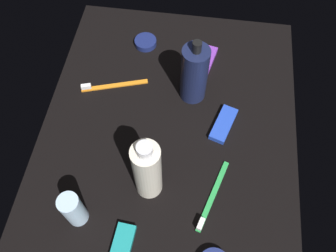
% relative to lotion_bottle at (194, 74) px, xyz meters
% --- Properties ---
extents(ground_plane, '(0.84, 0.64, 0.01)m').
position_rel_lotion_bottle_xyz_m(ground_plane, '(-0.13, 0.05, -0.09)').
color(ground_plane, black).
extents(lotion_bottle, '(0.07, 0.07, 0.19)m').
position_rel_lotion_bottle_xyz_m(lotion_bottle, '(0.00, 0.00, 0.00)').
color(lotion_bottle, '#171E40').
rests_on(lotion_bottle, ground_plane).
extents(bodywash_bottle, '(0.06, 0.06, 0.20)m').
position_rel_lotion_bottle_xyz_m(bodywash_bottle, '(-0.27, 0.07, 0.01)').
color(bodywash_bottle, silver).
rests_on(bodywash_bottle, ground_plane).
extents(deodorant_stick, '(0.04, 0.04, 0.11)m').
position_rel_lotion_bottle_xyz_m(deodorant_stick, '(-0.36, 0.21, -0.03)').
color(deodorant_stick, silver).
rests_on(deodorant_stick, ground_plane).
extents(toothbrush_orange, '(0.07, 0.18, 0.02)m').
position_rel_lotion_bottle_xyz_m(toothbrush_orange, '(-0.01, 0.22, -0.08)').
color(toothbrush_orange, orange).
rests_on(toothbrush_orange, ground_plane).
extents(toothbrush_green, '(0.18, 0.06, 0.02)m').
position_rel_lotion_bottle_xyz_m(toothbrush_green, '(-0.29, -0.07, -0.08)').
color(toothbrush_green, green).
rests_on(toothbrush_green, ground_plane).
extents(snack_bar_teal, '(0.11, 0.05, 0.01)m').
position_rel_lotion_bottle_xyz_m(snack_bar_teal, '(-0.42, 0.11, -0.08)').
color(snack_bar_teal, teal).
rests_on(snack_bar_teal, ground_plane).
extents(snack_bar_blue, '(0.11, 0.07, 0.01)m').
position_rel_lotion_bottle_xyz_m(snack_bar_blue, '(-0.09, -0.09, -0.08)').
color(snack_bar_blue, blue).
rests_on(snack_bar_blue, ground_plane).
extents(snack_bar_purple, '(0.11, 0.06, 0.01)m').
position_rel_lotion_bottle_xyz_m(snack_bar_purple, '(0.11, -0.03, -0.08)').
color(snack_bar_purple, purple).
rests_on(snack_bar_purple, ground_plane).
extents(cream_tin_left, '(0.06, 0.06, 0.02)m').
position_rel_lotion_bottle_xyz_m(cream_tin_left, '(0.16, 0.15, -0.08)').
color(cream_tin_left, navy).
rests_on(cream_tin_left, ground_plane).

